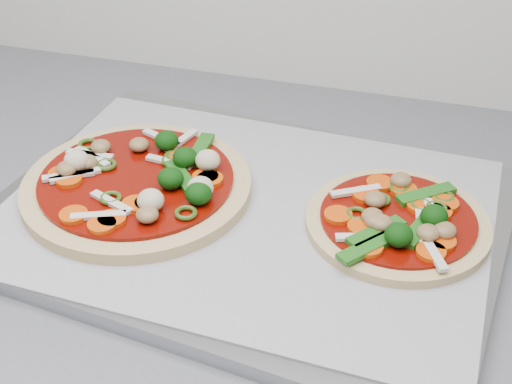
# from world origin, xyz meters

# --- Properties ---
(baking_tray) EXTENTS (0.49, 0.39, 0.01)m
(baking_tray) POSITION_xyz_m (-0.52, 1.30, 0.91)
(baking_tray) COLOR #9A9BA0
(baking_tray) RESTS_ON countertop
(parchment) EXTENTS (0.45, 0.34, 0.00)m
(parchment) POSITION_xyz_m (-0.52, 1.30, 0.92)
(parchment) COLOR #97989C
(parchment) RESTS_ON baking_tray
(pizza_left) EXTENTS (0.24, 0.24, 0.04)m
(pizza_left) POSITION_xyz_m (-0.63, 1.30, 0.93)
(pizza_left) COLOR tan
(pizza_left) RESTS_ON parchment
(pizza_right) EXTENTS (0.17, 0.17, 0.03)m
(pizza_right) POSITION_xyz_m (-0.38, 1.31, 0.93)
(pizza_right) COLOR tan
(pizza_right) RESTS_ON parchment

